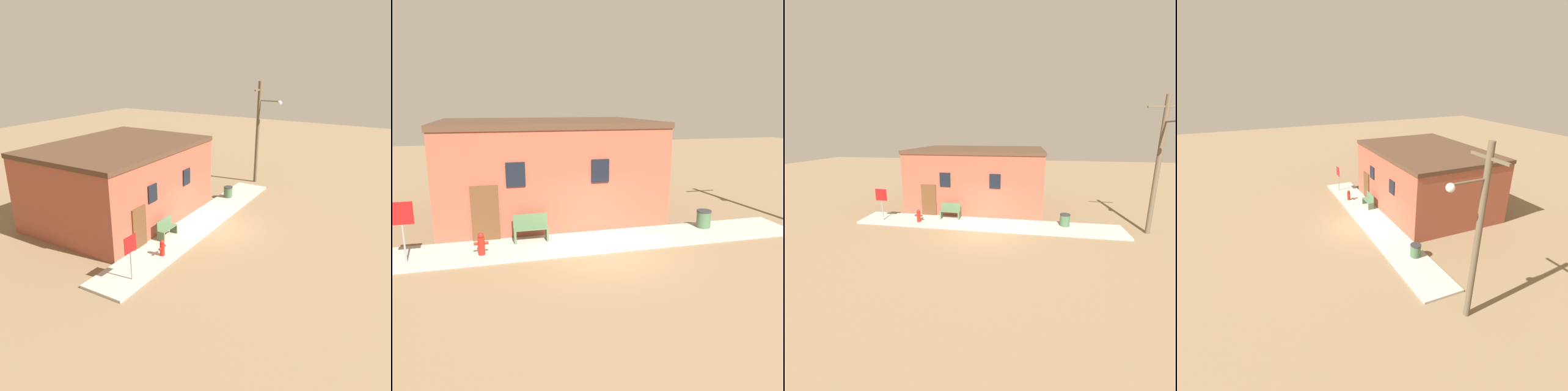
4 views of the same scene
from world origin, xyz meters
The scene contains 8 objects.
ground_plane centered at (0.00, 0.00, 0.00)m, with size 80.00×80.00×0.00m, color #846B4C.
sidewalk centered at (0.00, 1.07, 0.06)m, with size 15.95×2.13×0.12m.
brick_building centered at (-1.23, 5.62, 2.19)m, with size 9.36×7.10×4.38m.
fire_hydrant centered at (-4.17, 0.67, 0.51)m, with size 0.48×0.23×0.78m.
stop_sign centered at (-6.51, 0.58, 1.54)m, with size 0.74×0.06×2.01m.
bench centered at (-2.41, 1.63, 0.59)m, with size 1.26×0.44×1.00m.
trash_bin centered at (4.66, 1.47, 0.49)m, with size 0.59×0.59×0.72m.
utility_pole centered at (9.14, 1.21, 4.00)m, with size 1.80×1.79×7.39m.
Camera 1 is at (-17.19, -8.67, 8.86)m, focal length 35.00 mm.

